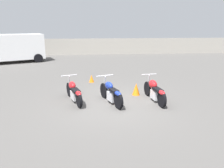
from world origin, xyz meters
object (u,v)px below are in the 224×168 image
object	(u,v)px
parked_van	(12,47)
traffic_cone_near	(136,89)
traffic_cone_far	(91,79)
motorcycle_slot_0	(74,92)
motorcycle_slot_2	(155,91)
motorcycle_slot_1	(111,93)

from	to	relation	value
parked_van	traffic_cone_near	bearing A→B (deg)	18.60
traffic_cone_near	traffic_cone_far	distance (m)	3.08
motorcycle_slot_0	motorcycle_slot_2	bearing A→B (deg)	-23.52
motorcycle_slot_0	traffic_cone_near	distance (m)	2.72
motorcycle_slot_1	parked_van	xyz separation A→B (m)	(-7.04, 10.27, 0.81)
motorcycle_slot_0	parked_van	bearing A→B (deg)	100.13
traffic_cone_far	parked_van	bearing A→B (deg)	132.16
parked_van	traffic_cone_far	xyz separation A→B (m)	(6.30, -6.96, -1.04)
traffic_cone_near	motorcycle_slot_0	bearing A→B (deg)	-167.04
traffic_cone_near	traffic_cone_far	size ratio (longest dim) A/B	1.31
motorcycle_slot_0	traffic_cone_near	size ratio (longest dim) A/B	3.81
motorcycle_slot_1	traffic_cone_near	xyz separation A→B (m)	(1.19, 0.93, -0.17)
motorcycle_slot_1	traffic_cone_near	bearing A→B (deg)	18.93
parked_van	traffic_cone_far	world-z (taller)	parked_van
motorcycle_slot_1	motorcycle_slot_0	bearing A→B (deg)	148.82
motorcycle_slot_1	parked_van	size ratio (longest dim) A/B	0.37
traffic_cone_near	traffic_cone_far	world-z (taller)	traffic_cone_near
parked_van	traffic_cone_near	world-z (taller)	parked_van
motorcycle_slot_1	motorcycle_slot_2	xyz separation A→B (m)	(1.76, 0.07, 0.01)
parked_van	motorcycle_slot_2	bearing A→B (deg)	18.02
motorcycle_slot_2	traffic_cone_near	bearing A→B (deg)	116.90
motorcycle_slot_2	traffic_cone_near	size ratio (longest dim) A/B	3.94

